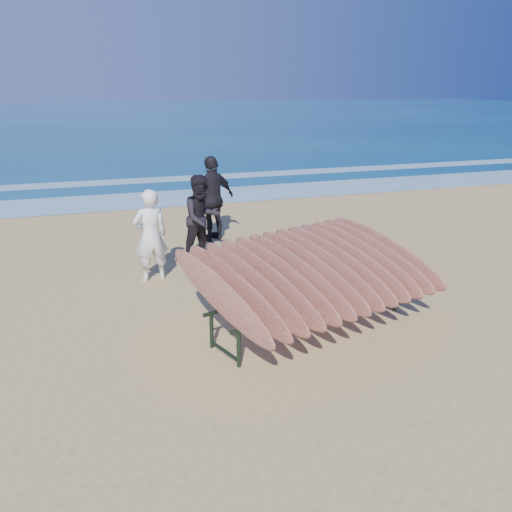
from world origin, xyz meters
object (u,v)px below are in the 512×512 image
object	(u,v)px
person_dark_a	(202,218)
person_dark_b	(213,199)
surfboard_rack	(312,272)
person_white	(151,236)

from	to	relation	value
person_dark_a	person_dark_b	distance (m)	1.48
surfboard_rack	person_dark_b	size ratio (longest dim) A/B	1.97
person_white	person_dark_b	size ratio (longest dim) A/B	0.88
person_dark_a	person_white	bearing A→B (deg)	-161.39
person_dark_a	person_dark_b	bearing A→B (deg)	48.68
surfboard_rack	person_white	bearing A→B (deg)	106.41
surfboard_rack	person_white	size ratio (longest dim) A/B	2.25
person_white	person_dark_b	xyz separation A→B (m)	(1.70, 2.22, 0.12)
person_dark_a	person_dark_b	world-z (taller)	person_dark_b
person_dark_b	person_white	bearing A→B (deg)	29.26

